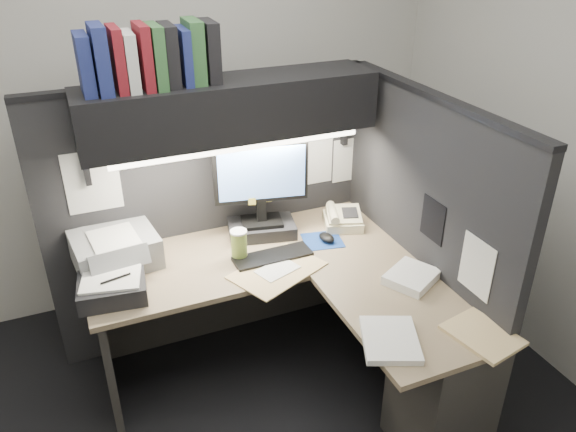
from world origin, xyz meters
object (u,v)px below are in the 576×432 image
at_px(desk, 341,341).
at_px(overhead_shelf, 230,108).
at_px(monitor, 261,200).
at_px(coffee_cup, 239,246).
at_px(keyboard, 273,256).
at_px(notebook_stack, 112,288).
at_px(telephone, 343,219).
at_px(printer, 115,249).

xyz_separation_m(desk, overhead_shelf, (-0.30, 0.75, 1.06)).
height_order(monitor, coffee_cup, monitor).
xyz_separation_m(keyboard, notebook_stack, (-0.85, -0.02, 0.04)).
relative_size(telephone, notebook_stack, 0.72).
distance_m(desk, telephone, 0.79).
distance_m(monitor, telephone, 0.52).
bearing_deg(printer, monitor, -7.27).
bearing_deg(keyboard, monitor, 80.94).
height_order(overhead_shelf, telephone, overhead_shelf).
relative_size(desk, overhead_shelf, 1.10).
distance_m(keyboard, printer, 0.84).
bearing_deg(monitor, desk, -66.28).
distance_m(overhead_shelf, coffee_cup, 0.73).
height_order(keyboard, telephone, telephone).
bearing_deg(printer, keyboard, -25.98).
xyz_separation_m(monitor, notebook_stack, (-0.89, -0.29, -0.18)).
bearing_deg(printer, overhead_shelf, -5.10).
bearing_deg(notebook_stack, monitor, 18.09).
height_order(keyboard, coffee_cup, coffee_cup).
relative_size(monitor, printer, 1.35).
relative_size(coffee_cup, notebook_stack, 0.51).
relative_size(monitor, telephone, 2.49).
height_order(telephone, notebook_stack, notebook_stack).
bearing_deg(monitor, telephone, 1.50).
bearing_deg(telephone, monitor, -171.35).
xyz_separation_m(keyboard, printer, (-0.79, 0.28, 0.07)).
relative_size(monitor, notebook_stack, 1.79).
bearing_deg(coffee_cup, monitor, 44.04).
bearing_deg(overhead_shelf, keyboard, -69.85).
bearing_deg(coffee_cup, printer, 161.05).
bearing_deg(monitor, notebook_stack, -150.11).
xyz_separation_m(overhead_shelf, coffee_cup, (-0.06, -0.23, -0.69)).
height_order(desk, keyboard, keyboard).
xyz_separation_m(overhead_shelf, printer, (-0.68, -0.01, -0.69)).
distance_m(desk, coffee_cup, 0.73).
height_order(coffee_cup, notebook_stack, coffee_cup).
xyz_separation_m(desk, coffee_cup, (-0.36, 0.53, 0.37)).
distance_m(overhead_shelf, notebook_stack, 1.08).
bearing_deg(overhead_shelf, coffee_cup, -104.38).
bearing_deg(overhead_shelf, printer, -178.77).
relative_size(overhead_shelf, printer, 3.67).
relative_size(desk, coffee_cup, 10.51).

